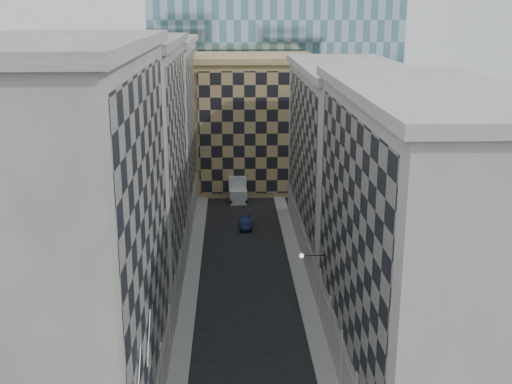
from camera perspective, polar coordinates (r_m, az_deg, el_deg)
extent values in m
cube|color=gray|center=(59.05, -5.96, -9.16)|extent=(1.50, 100.00, 0.15)
cube|color=gray|center=(59.29, 4.34, -9.00)|extent=(1.50, 100.00, 0.15)
cube|color=gray|center=(38.18, -16.88, -5.63)|extent=(10.00, 22.00, 23.00)
cube|color=gray|center=(36.72, -9.66, -3.51)|extent=(0.25, 19.36, 18.00)
cube|color=gray|center=(35.69, -18.44, 12.37)|extent=(10.80, 22.80, 0.70)
cylinder|color=gray|center=(43.89, -8.84, -15.68)|extent=(0.90, 0.90, 4.40)
cylinder|color=gray|center=(48.62, -8.13, -12.28)|extent=(0.90, 0.90, 4.40)
cube|color=gray|center=(58.87, -11.69, 1.82)|extent=(10.00, 22.00, 22.00)
cube|color=gray|center=(57.92, -7.00, 3.33)|extent=(0.25, 19.36, 17.00)
cube|color=gray|center=(61.24, -6.73, -6.67)|extent=(0.45, 21.12, 3.20)
cube|color=gray|center=(57.21, -12.35, 12.90)|extent=(10.80, 22.80, 0.70)
cylinder|color=gray|center=(53.50, -7.56, -9.49)|extent=(0.90, 0.90, 4.40)
cylinder|color=gray|center=(58.50, -7.09, -7.17)|extent=(0.90, 0.90, 4.40)
cylinder|color=gray|center=(63.57, -6.70, -5.21)|extent=(0.90, 0.90, 4.40)
cylinder|color=gray|center=(68.71, -6.37, -3.55)|extent=(0.90, 0.90, 4.40)
cube|color=gray|center=(80.26, -9.23, 5.34)|extent=(10.00, 22.00, 21.00)
cube|color=gray|center=(79.56, -5.76, 6.47)|extent=(0.25, 19.36, 16.00)
cube|color=gray|center=(81.93, -5.62, -0.72)|extent=(0.45, 21.12, 3.20)
cube|color=gray|center=(79.00, -9.59, 13.10)|extent=(10.80, 22.80, 0.70)
cylinder|color=gray|center=(73.90, -6.09, -2.12)|extent=(0.90, 0.90, 4.40)
cylinder|color=gray|center=(79.14, -5.84, -0.88)|extent=(0.90, 0.90, 4.40)
cylinder|color=gray|center=(84.40, -5.63, 0.21)|extent=(0.90, 0.90, 4.40)
cylinder|color=gray|center=(89.70, -5.44, 1.17)|extent=(0.90, 0.90, 4.40)
cube|color=#ADAA9F|center=(43.02, 14.59, -5.11)|extent=(10.00, 26.00, 20.00)
cube|color=gray|center=(41.36, 8.24, -3.39)|extent=(0.25, 22.88, 15.00)
cube|color=#ADAA9F|center=(45.61, 7.83, -15.19)|extent=(0.45, 24.96, 3.20)
cube|color=#ADAA9F|center=(40.55, 15.62, 8.67)|extent=(10.80, 26.80, 0.70)
cylinder|color=#ADAA9F|center=(45.33, 8.05, -14.53)|extent=(0.90, 0.90, 4.40)
cylinder|color=#ADAA9F|center=(49.81, 6.98, -11.51)|extent=(0.90, 0.90, 4.40)
cylinder|color=#ADAA9F|center=(54.41, 6.11, -8.99)|extent=(0.90, 0.90, 4.40)
cube|color=#ADAA9F|center=(68.30, 8.17, 2.65)|extent=(10.00, 28.00, 19.00)
cube|color=gray|center=(67.25, 4.12, 3.88)|extent=(0.25, 24.64, 14.00)
cube|color=#ADAA9F|center=(69.85, 4.03, -3.68)|extent=(0.45, 26.88, 3.20)
cube|color=#ADAA9F|center=(66.73, 8.51, 10.91)|extent=(10.80, 28.80, 0.70)
cube|color=tan|center=(92.80, -0.22, 6.05)|extent=(16.00, 14.00, 18.00)
cube|color=tan|center=(85.82, -0.04, 5.22)|extent=(15.20, 0.25, 16.50)
cube|color=tan|center=(91.63, -0.23, 11.85)|extent=(16.80, 14.80, 0.80)
cube|color=#312B26|center=(105.92, -1.61, 10.02)|extent=(6.00, 6.00, 28.00)
cylinder|color=gray|center=(32.58, -10.39, -16.01)|extent=(0.10, 2.33, 2.33)
cylinder|color=gray|center=(36.00, -9.52, -12.64)|extent=(0.10, 2.33, 2.33)
cylinder|color=black|center=(51.38, 5.08, -5.65)|extent=(1.80, 0.08, 0.08)
sphere|color=#FFE5B2|center=(51.28, 4.08, -5.67)|extent=(0.36, 0.36, 0.36)
cube|color=silver|center=(85.64, -1.60, -0.36)|extent=(2.38, 2.58, 1.86)
cube|color=silver|center=(88.04, -1.70, 0.55)|extent=(2.54, 3.83, 3.21)
cylinder|color=black|center=(84.93, -2.26, -0.84)|extent=(0.35, 0.94, 0.93)
cylinder|color=black|center=(85.04, -0.87, -0.81)|extent=(0.35, 0.94, 0.93)
cylinder|color=black|center=(89.49, -2.40, 0.04)|extent=(0.35, 0.94, 0.93)
cylinder|color=black|center=(89.60, -1.08, 0.08)|extent=(0.35, 0.94, 0.93)
imported|color=#0F1A38|center=(76.07, -0.97, -2.73)|extent=(1.38, 3.94, 1.30)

